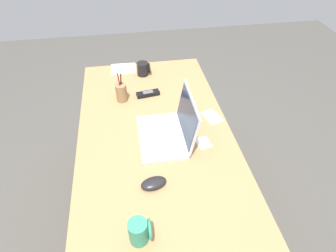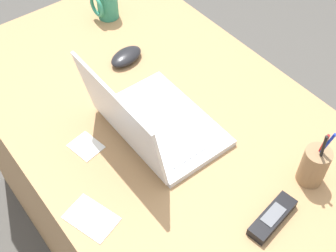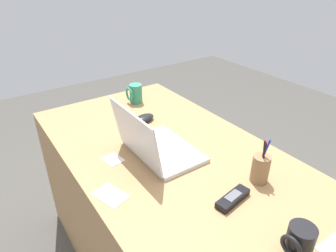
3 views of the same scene
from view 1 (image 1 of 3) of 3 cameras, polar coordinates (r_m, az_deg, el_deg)
ground_plane at (r=2.05m, az=-1.93°, el=-16.81°), size 6.00×6.00×0.00m
desk at (r=1.74m, az=-2.21°, el=-10.42°), size 1.48×0.79×0.74m
laptop at (r=1.41m, az=0.27°, el=-0.83°), size 0.34×0.27×0.23m
computer_mouse at (r=1.23m, az=-2.93°, el=-11.49°), size 0.09×0.13×0.03m
coffee_mug_white at (r=1.91m, az=-5.03°, el=11.47°), size 0.08×0.09×0.09m
coffee_mug_tall at (r=1.08m, az=-5.77°, el=-20.49°), size 0.08×0.08×0.11m
cordless_phone at (r=1.72m, az=-4.11°, el=6.54°), size 0.07×0.14×0.03m
pen_holder at (r=1.67m, az=-9.42°, el=6.73°), size 0.06×0.06×0.18m
paper_note_near_laptop at (r=1.58m, az=8.91°, el=1.88°), size 0.14×0.11×0.00m
paper_note_left at (r=1.42m, az=7.17°, el=-3.39°), size 0.09×0.08×0.00m
paper_note_right at (r=2.01m, az=-9.03°, el=11.40°), size 0.15×0.17×0.00m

